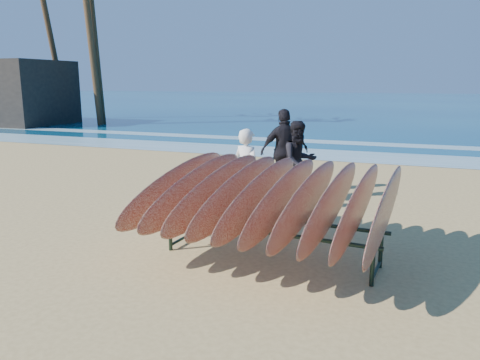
{
  "coord_description": "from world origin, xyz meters",
  "views": [
    {
      "loc": [
        2.58,
        -6.02,
        2.49
      ],
      "look_at": [
        0.0,
        0.8,
        0.95
      ],
      "focal_mm": 35.0,
      "sensor_mm": 36.0,
      "label": 1
    }
  ],
  "objects_px": {
    "surfboard_rack": "(271,197)",
    "person_dark_a": "(299,161)",
    "person_white": "(247,171)",
    "person_dark_b": "(284,151)"
  },
  "relations": [
    {
      "from": "person_dark_a",
      "to": "person_dark_b",
      "type": "bearing_deg",
      "value": 82.35
    },
    {
      "from": "person_dark_a",
      "to": "person_dark_b",
      "type": "height_order",
      "value": "person_dark_b"
    },
    {
      "from": "surfboard_rack",
      "to": "person_dark_a",
      "type": "xyz_separation_m",
      "value": [
        -0.43,
        3.41,
        -0.06
      ]
    },
    {
      "from": "person_white",
      "to": "person_dark_a",
      "type": "distance_m",
      "value": 1.47
    },
    {
      "from": "person_white",
      "to": "surfboard_rack",
      "type": "bearing_deg",
      "value": 138.94
    },
    {
      "from": "person_white",
      "to": "person_dark_a",
      "type": "relative_size",
      "value": 0.96
    },
    {
      "from": "surfboard_rack",
      "to": "person_dark_a",
      "type": "height_order",
      "value": "person_dark_a"
    },
    {
      "from": "person_dark_a",
      "to": "person_white",
      "type": "bearing_deg",
      "value": -163.01
    },
    {
      "from": "person_white",
      "to": "person_dark_b",
      "type": "height_order",
      "value": "person_dark_b"
    },
    {
      "from": "surfboard_rack",
      "to": "person_dark_a",
      "type": "distance_m",
      "value": 3.44
    }
  ]
}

